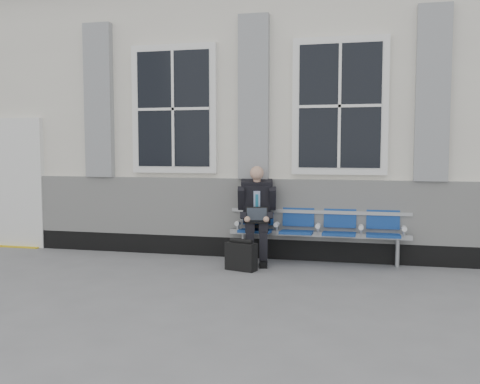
# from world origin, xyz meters

# --- Properties ---
(ground) EXTENTS (70.00, 70.00, 0.00)m
(ground) POSITION_xyz_m (0.00, 0.00, 0.00)
(ground) COLOR slate
(ground) RESTS_ON ground
(station_building) EXTENTS (14.40, 4.40, 4.49)m
(station_building) POSITION_xyz_m (-0.02, 3.47, 2.22)
(station_building) COLOR silver
(station_building) RESTS_ON ground
(bench) EXTENTS (2.60, 0.47, 0.91)m
(bench) POSITION_xyz_m (0.08, 1.32, 0.55)
(bench) COLOR #9EA0A3
(bench) RESTS_ON ground
(businessman) EXTENTS (0.59, 0.80, 1.40)m
(businessman) POSITION_xyz_m (-0.80, 1.19, 0.76)
(businessman) COLOR black
(businessman) RESTS_ON ground
(briefcase) EXTENTS (0.45, 0.29, 0.43)m
(briefcase) POSITION_xyz_m (-0.90, 0.61, 0.20)
(briefcase) COLOR black
(briefcase) RESTS_ON ground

